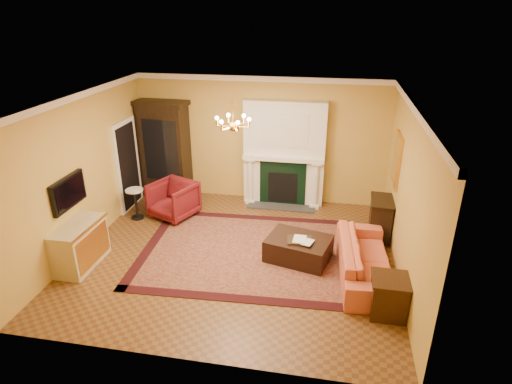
% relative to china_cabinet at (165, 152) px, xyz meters
% --- Properties ---
extents(floor, '(6.00, 5.50, 0.02)m').
position_rel_china_cabinet_xyz_m(floor, '(2.32, -2.49, -1.16)').
color(floor, brown).
rests_on(floor, ground).
extents(ceiling, '(6.00, 5.50, 0.02)m').
position_rel_china_cabinet_xyz_m(ceiling, '(2.32, -2.49, 1.86)').
color(ceiling, white).
rests_on(ceiling, wall_back).
extents(wall_back, '(6.00, 0.02, 3.00)m').
position_rel_china_cabinet_xyz_m(wall_back, '(2.32, 0.27, 0.35)').
color(wall_back, gold).
rests_on(wall_back, floor).
extents(wall_front, '(6.00, 0.02, 3.00)m').
position_rel_china_cabinet_xyz_m(wall_front, '(2.32, -5.25, 0.35)').
color(wall_front, gold).
rests_on(wall_front, floor).
extents(wall_left, '(0.02, 5.50, 3.00)m').
position_rel_china_cabinet_xyz_m(wall_left, '(-0.69, -2.49, 0.35)').
color(wall_left, gold).
rests_on(wall_left, floor).
extents(wall_right, '(0.02, 5.50, 3.00)m').
position_rel_china_cabinet_xyz_m(wall_right, '(5.33, -2.49, 0.35)').
color(wall_right, gold).
rests_on(wall_right, floor).
extents(fireplace, '(1.90, 0.70, 2.50)m').
position_rel_china_cabinet_xyz_m(fireplace, '(2.92, 0.08, 0.04)').
color(fireplace, silver).
rests_on(fireplace, wall_back).
extents(crown_molding, '(6.00, 5.50, 0.12)m').
position_rel_china_cabinet_xyz_m(crown_molding, '(2.32, -1.53, 1.79)').
color(crown_molding, white).
rests_on(crown_molding, ceiling).
extents(doorway, '(0.08, 1.05, 2.10)m').
position_rel_china_cabinet_xyz_m(doorway, '(-0.63, -0.79, -0.11)').
color(doorway, white).
rests_on(doorway, wall_left).
extents(tv_panel, '(0.09, 0.95, 0.58)m').
position_rel_china_cabinet_xyz_m(tv_panel, '(-0.62, -3.09, 0.20)').
color(tv_panel, black).
rests_on(tv_panel, wall_left).
extents(gilt_mirror, '(0.06, 0.76, 1.05)m').
position_rel_china_cabinet_xyz_m(gilt_mirror, '(5.29, -1.09, 0.50)').
color(gilt_mirror, gold).
rests_on(gilt_mirror, wall_right).
extents(chandelier, '(0.63, 0.55, 0.53)m').
position_rel_china_cabinet_xyz_m(chandelier, '(2.32, -2.49, 1.46)').
color(chandelier, '#B98332').
rests_on(chandelier, ceiling).
extents(oriental_rug, '(4.33, 3.34, 0.02)m').
position_rel_china_cabinet_xyz_m(oriental_rug, '(2.56, -2.36, -1.14)').
color(oriental_rug, '#420E0E').
rests_on(oriental_rug, floor).
extents(china_cabinet, '(1.21, 0.66, 2.30)m').
position_rel_china_cabinet_xyz_m(china_cabinet, '(0.00, 0.00, 0.00)').
color(china_cabinet, black).
rests_on(china_cabinet, floor).
extents(wingback_armchair, '(1.14, 1.11, 0.91)m').
position_rel_china_cabinet_xyz_m(wingback_armchair, '(0.57, -1.14, -0.69)').
color(wingback_armchair, maroon).
rests_on(wingback_armchair, floor).
extents(pedestal_table, '(0.40, 0.40, 0.71)m').
position_rel_china_cabinet_xyz_m(pedestal_table, '(-0.23, -1.38, -0.74)').
color(pedestal_table, black).
rests_on(pedestal_table, floor).
extents(commode, '(0.54, 1.12, 0.83)m').
position_rel_china_cabinet_xyz_m(commode, '(-0.41, -3.35, -0.73)').
color(commode, '#C4B490').
rests_on(commode, floor).
extents(coral_sofa, '(0.80, 2.28, 0.88)m').
position_rel_china_cabinet_xyz_m(coral_sofa, '(4.74, -2.74, -0.71)').
color(coral_sofa, '#C1583D').
rests_on(coral_sofa, floor).
extents(end_table, '(0.54, 0.54, 0.62)m').
position_rel_china_cabinet_xyz_m(end_table, '(5.04, -3.75, -0.84)').
color(end_table, '#331F0E').
rests_on(end_table, floor).
extents(console_table, '(0.46, 0.76, 0.82)m').
position_rel_china_cabinet_xyz_m(console_table, '(5.10, -1.27, -0.74)').
color(console_table, black).
rests_on(console_table, floor).
extents(leather_ottoman, '(1.32, 1.09, 0.43)m').
position_rel_china_cabinet_xyz_m(leather_ottoman, '(3.53, -2.42, -0.92)').
color(leather_ottoman, black).
rests_on(leather_ottoman, oriental_rug).
extents(ottoman_tray, '(0.49, 0.41, 0.03)m').
position_rel_china_cabinet_xyz_m(ottoman_tray, '(3.55, -2.51, -0.69)').
color(ottoman_tray, black).
rests_on(ottoman_tray, leather_ottoman).
extents(book_a, '(0.23, 0.04, 0.31)m').
position_rel_china_cabinet_xyz_m(book_a, '(3.43, -2.53, -0.52)').
color(book_a, gray).
rests_on(book_a, ottoman_tray).
extents(book_b, '(0.19, 0.08, 0.27)m').
position_rel_china_cabinet_xyz_m(book_b, '(3.60, -2.57, -0.54)').
color(book_b, gray).
rests_on(book_b, ottoman_tray).
extents(topiary_left, '(0.15, 0.15, 0.41)m').
position_rel_china_cabinet_xyz_m(topiary_left, '(2.23, 0.04, 0.30)').
color(topiary_left, gray).
rests_on(topiary_left, fireplace).
extents(topiary_right, '(0.15, 0.15, 0.40)m').
position_rel_china_cabinet_xyz_m(topiary_right, '(3.53, 0.04, 0.30)').
color(topiary_right, gray).
rests_on(topiary_right, fireplace).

